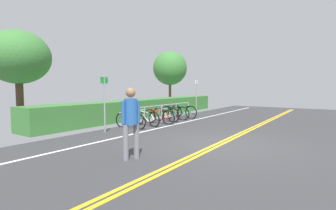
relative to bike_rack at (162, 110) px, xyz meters
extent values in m
cube|color=#353538|center=(-2.78, -4.27, -0.66)|extent=(31.51, 10.19, 0.05)
cube|color=gold|center=(-2.78, -4.35, -0.63)|extent=(28.36, 0.10, 0.00)
cube|color=gold|center=(-2.78, -4.19, -0.63)|extent=(28.36, 0.10, 0.00)
cube|color=white|center=(-2.78, -0.94, -0.63)|extent=(28.36, 0.12, 0.00)
cylinder|color=#9EA0A5|center=(-2.66, 0.00, -0.21)|extent=(0.05, 0.05, 0.85)
cylinder|color=#9EA0A5|center=(-1.33, 0.00, -0.21)|extent=(0.05, 0.05, 0.85)
cylinder|color=#9EA0A5|center=(0.00, 0.00, -0.21)|extent=(0.05, 0.05, 0.85)
cylinder|color=#9EA0A5|center=(1.33, 0.00, -0.21)|extent=(0.05, 0.05, 0.85)
cylinder|color=#9EA0A5|center=(2.66, 0.00, -0.21)|extent=(0.05, 0.05, 0.85)
cylinder|color=#9EA0A5|center=(0.00, 0.00, 0.22)|extent=(5.33, 0.04, 0.04)
torus|color=black|center=(-2.20, 0.60, -0.33)|extent=(0.06, 0.67, 0.67)
torus|color=black|center=(-2.19, -0.44, -0.33)|extent=(0.06, 0.67, 0.67)
cylinder|color=white|center=(-2.20, 0.21, -0.25)|extent=(0.04, 0.59, 0.46)
cylinder|color=white|center=(-2.20, 0.14, -0.05)|extent=(0.04, 0.71, 0.07)
cylinder|color=white|center=(-2.20, -0.15, -0.27)|extent=(0.04, 0.17, 0.41)
cylinder|color=white|center=(-2.20, -0.26, -0.40)|extent=(0.04, 0.38, 0.17)
cylinder|color=white|center=(-2.19, -0.33, -0.20)|extent=(0.04, 0.26, 0.28)
cylinder|color=white|center=(-2.20, 0.54, -0.18)|extent=(0.04, 0.14, 0.30)
cube|color=black|center=(-2.20, -0.21, -0.04)|extent=(0.08, 0.20, 0.05)
cylinder|color=white|center=(-2.20, 0.49, 0.01)|extent=(0.46, 0.03, 0.03)
torus|color=black|center=(-1.16, 0.50, -0.31)|extent=(0.18, 0.70, 0.71)
torus|color=black|center=(-1.34, -0.55, -0.31)|extent=(0.18, 0.70, 0.71)
cylinder|color=white|center=(-1.23, 0.10, -0.23)|extent=(0.14, 0.61, 0.48)
cylinder|color=white|center=(-1.24, 0.03, -0.02)|extent=(0.16, 0.72, 0.07)
cylinder|color=white|center=(-1.29, -0.26, -0.24)|extent=(0.07, 0.18, 0.43)
cylinder|color=white|center=(-1.31, -0.37, -0.38)|extent=(0.10, 0.39, 0.18)
cylinder|color=white|center=(-1.32, -0.44, -0.17)|extent=(0.08, 0.26, 0.30)
cylinder|color=white|center=(-1.17, 0.44, -0.16)|extent=(0.06, 0.14, 0.32)
cube|color=black|center=(-1.30, -0.32, 0.00)|extent=(0.11, 0.21, 0.05)
cylinder|color=white|center=(-1.18, 0.39, 0.05)|extent=(0.46, 0.11, 0.03)
torus|color=black|center=(-0.44, 0.39, -0.31)|extent=(0.08, 0.71, 0.71)
torus|color=black|center=(-0.41, -0.69, -0.31)|extent=(0.08, 0.71, 0.71)
cylinder|color=red|center=(-0.43, -0.01, -0.23)|extent=(0.05, 0.62, 0.49)
cylinder|color=red|center=(-0.43, -0.08, -0.01)|extent=(0.06, 0.74, 0.07)
cylinder|color=red|center=(-0.42, -0.38, -0.24)|extent=(0.04, 0.18, 0.44)
cylinder|color=red|center=(-0.41, -0.50, -0.38)|extent=(0.05, 0.39, 0.18)
cylinder|color=red|center=(-0.41, -0.57, -0.17)|extent=(0.04, 0.27, 0.30)
cylinder|color=red|center=(-0.44, 0.34, -0.15)|extent=(0.04, 0.14, 0.32)
cube|color=black|center=(-0.41, -0.45, 0.00)|extent=(0.09, 0.20, 0.05)
cylinder|color=red|center=(-0.44, 0.29, 0.05)|extent=(0.46, 0.04, 0.03)
torus|color=black|center=(0.47, 0.52, -0.30)|extent=(0.11, 0.73, 0.73)
torus|color=black|center=(0.40, -0.44, -0.30)|extent=(0.11, 0.73, 0.73)
cylinder|color=silver|center=(0.45, 0.16, -0.21)|extent=(0.08, 0.56, 0.50)
cylinder|color=silver|center=(0.44, 0.10, 0.01)|extent=(0.09, 0.66, 0.07)
cylinder|color=silver|center=(0.42, -0.17, -0.23)|extent=(0.05, 0.16, 0.45)
cylinder|color=silver|center=(0.41, -0.27, -0.37)|extent=(0.06, 0.36, 0.18)
cylinder|color=silver|center=(0.41, -0.34, -0.15)|extent=(0.05, 0.24, 0.31)
cylinder|color=silver|center=(0.47, 0.48, -0.14)|extent=(0.05, 0.13, 0.33)
cube|color=black|center=(0.42, -0.23, 0.02)|extent=(0.10, 0.21, 0.05)
cylinder|color=silver|center=(0.47, 0.43, 0.07)|extent=(0.46, 0.06, 0.03)
torus|color=black|center=(1.21, 0.53, -0.29)|extent=(0.15, 0.75, 0.75)
torus|color=black|center=(1.32, -0.44, -0.29)|extent=(0.15, 0.75, 0.75)
cylinder|color=black|center=(1.25, 0.16, -0.20)|extent=(0.10, 0.56, 0.51)
cylinder|color=black|center=(1.26, 0.10, 0.03)|extent=(0.11, 0.66, 0.07)
cylinder|color=black|center=(1.29, -0.17, -0.22)|extent=(0.05, 0.16, 0.46)
cylinder|color=black|center=(1.30, -0.27, -0.36)|extent=(0.08, 0.36, 0.19)
cylinder|color=black|center=(1.31, -0.33, -0.14)|extent=(0.06, 0.25, 0.32)
cylinder|color=black|center=(1.21, 0.48, -0.12)|extent=(0.05, 0.14, 0.34)
cube|color=black|center=(1.30, -0.23, 0.04)|extent=(0.10, 0.21, 0.05)
cylinder|color=black|center=(1.22, 0.43, 0.09)|extent=(0.46, 0.08, 0.03)
torus|color=black|center=(2.14, 0.50, -0.29)|extent=(0.06, 0.74, 0.74)
torus|color=black|center=(2.14, -0.49, -0.29)|extent=(0.06, 0.74, 0.74)
cylinder|color=#198C38|center=(2.14, 0.13, -0.20)|extent=(0.04, 0.56, 0.51)
cylinder|color=#198C38|center=(2.14, 0.06, 0.02)|extent=(0.04, 0.67, 0.07)
cylinder|color=#198C38|center=(2.14, -0.21, -0.22)|extent=(0.04, 0.16, 0.46)
cylinder|color=#198C38|center=(2.14, -0.31, -0.37)|extent=(0.04, 0.36, 0.19)
cylinder|color=#198C38|center=(2.14, -0.38, -0.14)|extent=(0.04, 0.25, 0.31)
cylinder|color=#198C38|center=(2.14, 0.45, -0.13)|extent=(0.04, 0.13, 0.34)
cube|color=black|center=(2.14, -0.27, 0.03)|extent=(0.08, 0.20, 0.05)
cylinder|color=#198C38|center=(2.14, 0.40, 0.09)|extent=(0.46, 0.03, 0.03)
cylinder|color=slate|center=(-5.50, -3.19, -0.20)|extent=(0.14, 0.14, 0.87)
cylinder|color=slate|center=(-5.78, -3.09, -0.20)|extent=(0.14, 0.14, 0.87)
cylinder|color=#2659A5|center=(-5.64, -3.14, 0.54)|extent=(0.32, 0.32, 0.62)
sphere|color=#8C6647|center=(-5.64, -3.14, 1.00)|extent=(0.24, 0.24, 0.24)
cylinder|color=#2659A5|center=(-5.45, -3.21, 0.53)|extent=(0.09, 0.09, 0.55)
cylinder|color=#2659A5|center=(-5.83, -3.07, 0.53)|extent=(0.09, 0.09, 0.55)
cylinder|color=gray|center=(-3.48, 0.21, 0.47)|extent=(0.06, 0.06, 2.20)
cube|color=#198C33|center=(-3.48, 0.21, 1.39)|extent=(0.36, 0.04, 0.24)
cylinder|color=gray|center=(3.50, -0.09, 0.48)|extent=(0.06, 0.06, 2.24)
cube|color=white|center=(3.50, -0.09, 1.42)|extent=(0.36, 0.07, 0.24)
cube|color=#387533|center=(1.50, 2.27, -0.12)|extent=(14.33, 1.38, 1.02)
cylinder|color=#473323|center=(-5.05, 3.51, 0.36)|extent=(0.29, 0.29, 2.00)
ellipsoid|color=#387533|center=(-5.05, 3.51, 2.34)|extent=(2.51, 2.51, 2.16)
cylinder|color=brown|center=(6.68, 3.98, 0.38)|extent=(0.20, 0.20, 2.04)
ellipsoid|color=#387533|center=(6.68, 3.98, 2.61)|extent=(2.68, 2.68, 2.67)
camera|label=1|loc=(-10.16, -7.31, 1.15)|focal=27.06mm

